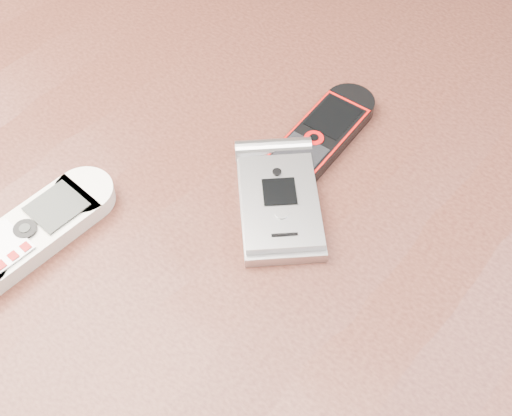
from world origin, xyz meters
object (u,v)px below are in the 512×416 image
Objects in this scene: motorola_razr at (280,201)px; nokia_white at (34,231)px; nokia_black_red at (319,138)px; table at (252,284)px.

nokia_white is at bearing -175.97° from motorola_razr.
nokia_black_red is (0.11, 0.21, -0.00)m from nokia_white.
nokia_white is at bearing -120.36° from nokia_black_red.
table is 0.14m from nokia_black_red.
table is 10.20× the size of motorola_razr.
nokia_white is 1.02× the size of nokia_black_red.
nokia_black_red is at bearing 90.28° from table.
nokia_white is at bearing -133.82° from table.
nokia_black_red is at bearing 66.65° from nokia_white.
table is at bearing -173.37° from motorola_razr.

